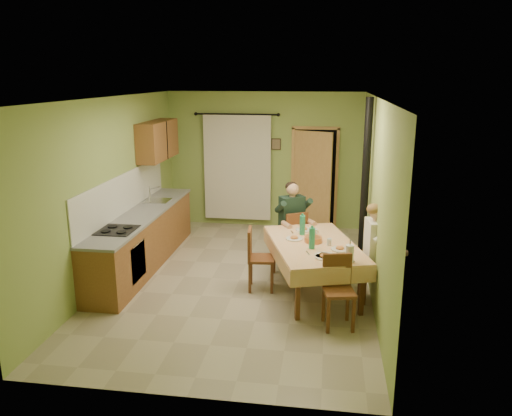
% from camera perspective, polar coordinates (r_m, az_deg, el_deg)
% --- Properties ---
extents(floor, '(4.00, 6.00, 0.01)m').
position_cam_1_polar(floor, '(7.93, -1.91, -8.17)').
color(floor, tan).
rests_on(floor, ground).
extents(room_shell, '(4.04, 6.04, 2.82)m').
position_cam_1_polar(room_shell, '(7.41, -2.03, 4.89)').
color(room_shell, '#92AC58').
rests_on(room_shell, ground).
extents(kitchen_run, '(0.64, 3.64, 1.56)m').
position_cam_1_polar(kitchen_run, '(8.57, -12.79, -3.33)').
color(kitchen_run, brown).
rests_on(kitchen_run, ground).
extents(upper_cabinets, '(0.35, 1.40, 0.70)m').
position_cam_1_polar(upper_cabinets, '(9.49, -11.15, 7.61)').
color(upper_cabinets, brown).
rests_on(upper_cabinets, room_shell).
extents(curtain, '(1.70, 0.07, 2.22)m').
position_cam_1_polar(curtain, '(10.41, -2.15, 4.69)').
color(curtain, black).
rests_on(curtain, ground).
extents(doorway, '(0.96, 0.38, 2.15)m').
position_cam_1_polar(doorway, '(10.29, 6.58, 3.27)').
color(doorway, black).
rests_on(doorway, ground).
extents(dining_table, '(1.66, 2.17, 0.76)m').
position_cam_1_polar(dining_table, '(7.41, 6.57, -6.79)').
color(dining_table, '#E6AE7A').
rests_on(dining_table, ground).
extents(tableware, '(0.96, 1.46, 0.33)m').
position_cam_1_polar(tableware, '(7.16, 7.05, -3.79)').
color(tableware, white).
rests_on(tableware, dining_table).
extents(chair_far, '(0.53, 0.53, 0.94)m').
position_cam_1_polar(chair_far, '(8.46, 4.17, -4.60)').
color(chair_far, brown).
rests_on(chair_far, ground).
extents(chair_near, '(0.44, 0.44, 0.93)m').
position_cam_1_polar(chair_near, '(6.52, 9.36, -10.92)').
color(chair_near, brown).
rests_on(chair_near, ground).
extents(chair_right, '(0.45, 0.45, 0.95)m').
position_cam_1_polar(chair_right, '(7.35, 13.45, -8.08)').
color(chair_right, brown).
rests_on(chair_right, ground).
extents(chair_left, '(0.42, 0.42, 0.94)m').
position_cam_1_polar(chair_left, '(7.50, 0.50, -7.17)').
color(chair_left, brown).
rests_on(chair_left, ground).
extents(man_far, '(0.65, 0.62, 1.39)m').
position_cam_1_polar(man_far, '(8.29, 4.21, -0.72)').
color(man_far, '#192D23').
rests_on(man_far, chair_far).
extents(man_right, '(0.52, 0.62, 1.39)m').
position_cam_1_polar(man_right, '(7.14, 13.63, -3.72)').
color(man_right, silver).
rests_on(man_right, chair_right).
extents(stove_flue, '(0.24, 0.24, 2.80)m').
position_cam_1_polar(stove_flue, '(8.07, 12.19, -0.39)').
color(stove_flue, black).
rests_on(stove_flue, ground).
extents(picture_back, '(0.19, 0.03, 0.23)m').
position_cam_1_polar(picture_back, '(10.29, 2.32, 7.31)').
color(picture_back, black).
rests_on(picture_back, room_shell).
extents(picture_right, '(0.03, 0.31, 0.21)m').
position_cam_1_polar(picture_right, '(8.50, 12.72, 6.03)').
color(picture_right, brown).
rests_on(picture_right, room_shell).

